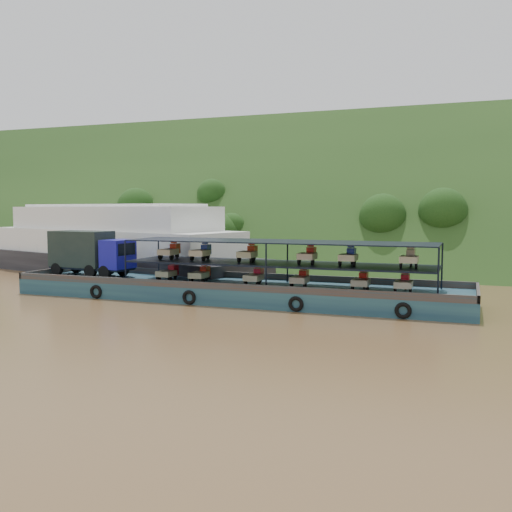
% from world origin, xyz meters
% --- Properties ---
extents(ground, '(160.00, 160.00, 0.00)m').
position_xyz_m(ground, '(0.00, 0.00, 0.00)').
color(ground, brown).
rests_on(ground, ground).
extents(hillside, '(140.00, 39.60, 39.60)m').
position_xyz_m(hillside, '(0.00, 36.00, 0.00)').
color(hillside, '#1E3A15').
rests_on(hillside, ground).
extents(cargo_barge, '(35.00, 7.18, 5.01)m').
position_xyz_m(cargo_barge, '(-4.75, 1.08, 1.26)').
color(cargo_barge, '#142F46').
rests_on(cargo_barge, ground).
extents(passenger_ferry, '(37.50, 19.13, 7.37)m').
position_xyz_m(passenger_ferry, '(-21.93, 12.29, 3.19)').
color(passenger_ferry, black).
rests_on(passenger_ferry, ground).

